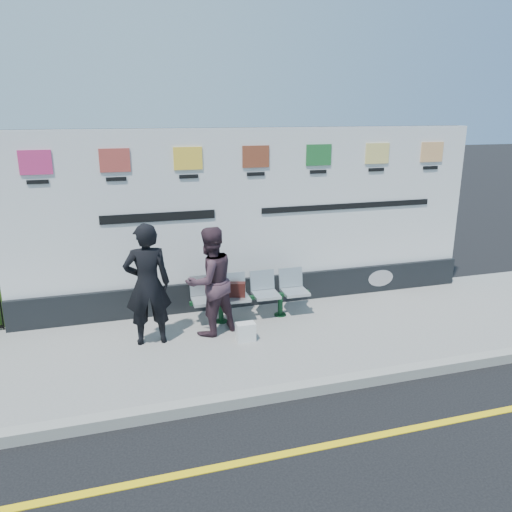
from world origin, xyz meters
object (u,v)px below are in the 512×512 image
Objects in this scene: billboard at (254,231)px; bench at (251,307)px; woman_left at (148,284)px; woman_right at (210,281)px.

bench is at bearing -110.70° from billboard.
woman_left is at bearing -150.23° from billboard.
billboard is 4.47× the size of woman_left.
woman_left is 1.08× the size of woman_right.
billboard is 4.20× the size of bench.
woman_right reaches higher than bench.
billboard is at bearing -156.42° from woman_right.
billboard is 1.48m from woman_right.
woman_left is at bearing -17.12° from woman_right.
billboard reaches higher than bench.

